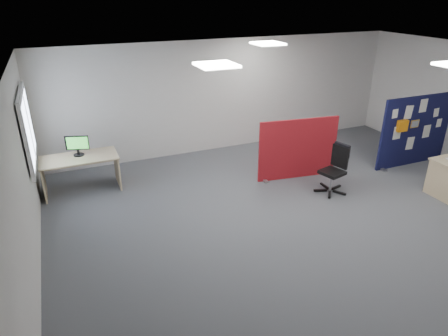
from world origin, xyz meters
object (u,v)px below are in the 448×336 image
object	(u,v)px
navy_divider	(415,131)
second_desk	(80,165)
monitor_second	(77,145)
red_divider	(298,149)
office_chair	(336,166)

from	to	relation	value
navy_divider	second_desk	bearing A→B (deg)	167.39
navy_divider	monitor_second	distance (m)	7.32
navy_divider	red_divider	bearing A→B (deg)	171.76
second_desk	monitor_second	world-z (taller)	monitor_second
office_chair	navy_divider	bearing A→B (deg)	-5.43
navy_divider	office_chair	distance (m)	2.51
monitor_second	office_chair	distance (m)	5.13
red_divider	monitor_second	distance (m)	4.50
navy_divider	red_divider	distance (m)	2.86
navy_divider	office_chair	size ratio (longest dim) A/B	2.03
navy_divider	second_desk	size ratio (longest dim) A/B	1.34
red_divider	office_chair	xyz separation A→B (m)	(0.36, -0.84, -0.10)
red_divider	office_chair	distance (m)	0.91
office_chair	red_divider	bearing A→B (deg)	98.07
red_divider	monitor_second	xyz separation A→B (m)	(-4.31, 1.25, 0.31)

